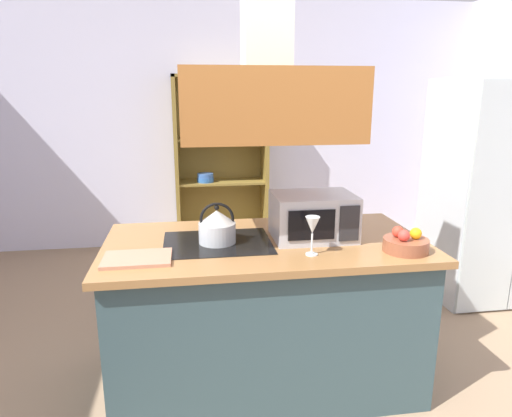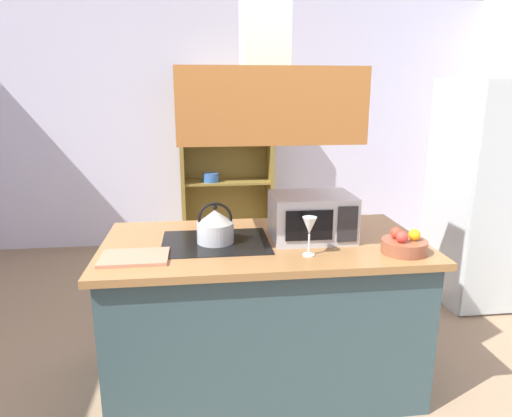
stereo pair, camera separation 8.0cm
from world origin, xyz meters
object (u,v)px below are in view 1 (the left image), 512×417
at_px(dish_cabinet, 221,173).
at_px(wine_glass_on_counter, 312,227).
at_px(fruit_bowl, 406,243).
at_px(refrigerator, 491,191).
at_px(kettle, 217,226).
at_px(cutting_board, 137,259).
at_px(microwave, 313,216).

relative_size(dish_cabinet, wine_glass_on_counter, 9.19).
bearing_deg(fruit_bowl, dish_cabinet, 105.18).
distance_m(refrigerator, wine_glass_on_counter, 2.25).
distance_m(wine_glass_on_counter, fruit_bowl, 0.52).
xyz_separation_m(refrigerator, dish_cabinet, (-2.14, 1.59, -0.07)).
bearing_deg(kettle, cutting_board, -152.98).
relative_size(kettle, fruit_bowl, 0.97).
bearing_deg(refrigerator, fruit_bowl, -137.81).
relative_size(dish_cabinet, kettle, 8.20).
height_order(refrigerator, microwave, refrigerator).
bearing_deg(kettle, microwave, 0.89).
bearing_deg(dish_cabinet, kettle, -94.71).
relative_size(refrigerator, kettle, 7.92).
bearing_deg(refrigerator, kettle, -157.86).
bearing_deg(fruit_bowl, wine_glass_on_counter, 177.50).
height_order(dish_cabinet, kettle, dish_cabinet).
bearing_deg(wine_glass_on_counter, dish_cabinet, 95.34).
height_order(dish_cabinet, fruit_bowl, dish_cabinet).
xyz_separation_m(refrigerator, cutting_board, (-2.77, -1.17, -0.01)).
distance_m(kettle, cutting_board, 0.48).
relative_size(refrigerator, wine_glass_on_counter, 8.88).
height_order(microwave, wine_glass_on_counter, microwave).
bearing_deg(microwave, wine_glass_on_counter, -106.21).
bearing_deg(microwave, dish_cabinet, 97.68).
xyz_separation_m(cutting_board, wine_glass_on_counter, (0.89, -0.05, 0.14)).
bearing_deg(dish_cabinet, microwave, -82.32).
height_order(wine_glass_on_counter, fruit_bowl, wine_glass_on_counter).
xyz_separation_m(refrigerator, fruit_bowl, (-1.37, -1.25, 0.03)).
distance_m(dish_cabinet, kettle, 2.56).
bearing_deg(fruit_bowl, refrigerator, 42.19).
bearing_deg(refrigerator, wine_glass_on_counter, -146.96).
distance_m(refrigerator, dish_cabinet, 2.67).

